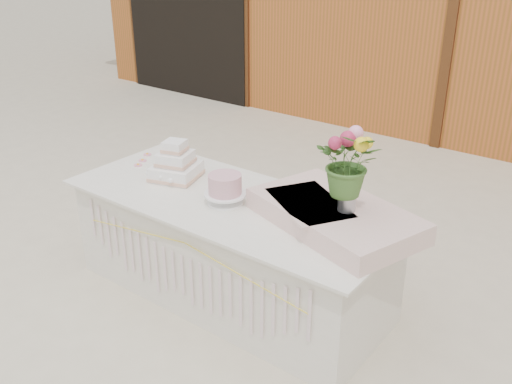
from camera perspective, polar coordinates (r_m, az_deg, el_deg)
ground at (r=4.31m, az=-2.45°, el=-10.07°), size 80.00×80.00×0.00m
cake_table at (r=4.10m, az=-2.60°, el=-5.65°), size 2.40×1.00×0.77m
wedding_cake at (r=4.27m, az=-8.02°, el=2.63°), size 0.41×0.41×0.29m
pink_cake_stand at (r=3.83m, az=-3.12°, el=0.46°), size 0.29×0.29×0.21m
satin_runner at (r=3.60m, az=7.89°, el=-2.32°), size 1.20×0.91×0.13m
flower_vase at (r=3.49m, az=9.10°, el=-0.70°), size 0.11×0.11×0.15m
bouquet at (r=3.38m, az=9.42°, el=3.66°), size 0.45×0.42×0.42m
loose_flowers at (r=4.66m, az=-11.71°, el=3.01°), size 0.20×0.34×0.02m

